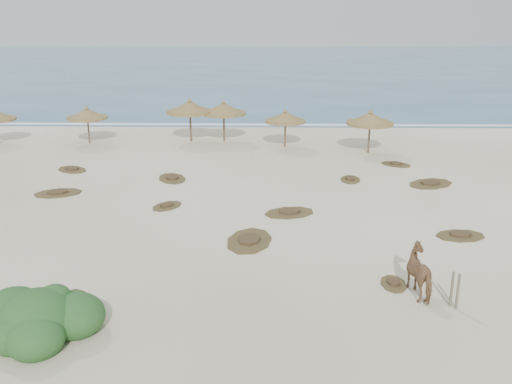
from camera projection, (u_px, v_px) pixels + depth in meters
ground at (224, 257)px, 21.88m from camera, size 160.00×160.00×0.00m
ocean at (258, 66)px, 93.21m from camera, size 200.00×100.00×0.01m
foam_line at (247, 125)px, 46.60m from camera, size 70.00×0.60×0.01m
palapa_1 at (87, 114)px, 39.70m from camera, size 3.22×3.22×2.63m
palapa_2 at (190, 108)px, 40.16m from camera, size 4.14×4.14×3.09m
palapa_3 at (224, 109)px, 40.18m from camera, size 4.11×4.11×2.96m
palapa_4 at (285, 118)px, 38.62m from camera, size 3.63×3.63×2.61m
palapa_5 at (370, 119)px, 36.94m from camera, size 3.53×3.53×2.88m
horse at (423, 273)px, 18.79m from camera, size 1.25×2.04×1.61m
fence_post_near at (458, 292)px, 17.98m from camera, size 0.10×0.10×1.19m
fence_post_far at (452, 289)px, 18.11m from camera, size 0.10×0.10×1.20m
bush at (39, 319)px, 16.51m from camera, size 3.66×3.22×1.64m
scrub_1 at (58, 193)px, 29.32m from camera, size 2.77×2.21×0.16m
scrub_2 at (167, 206)px, 27.41m from camera, size 1.85×2.01×0.16m
scrub_3 at (289, 212)px, 26.52m from camera, size 2.77×2.26×0.16m
scrub_4 at (460, 235)px, 23.85m from camera, size 2.25×1.63×0.16m
scrub_5 at (430, 183)px, 30.88m from camera, size 3.20×2.88×0.16m
scrub_6 at (72, 169)px, 33.58m from camera, size 2.46×2.33×0.16m
scrub_7 at (350, 179)px, 31.64m from camera, size 1.33×1.83×0.16m
scrub_9 at (249, 240)px, 23.34m from camera, size 2.28×3.08×0.16m
scrub_10 at (396, 164)px, 34.69m from camera, size 2.21×2.05×0.16m
scrub_11 at (66, 302)px, 18.48m from camera, size 1.42×1.93×0.16m
scrub_12 at (393, 283)px, 19.69m from camera, size 0.91×1.37×0.16m
scrub_13 at (172, 178)px, 31.84m from camera, size 2.22×2.62×0.16m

